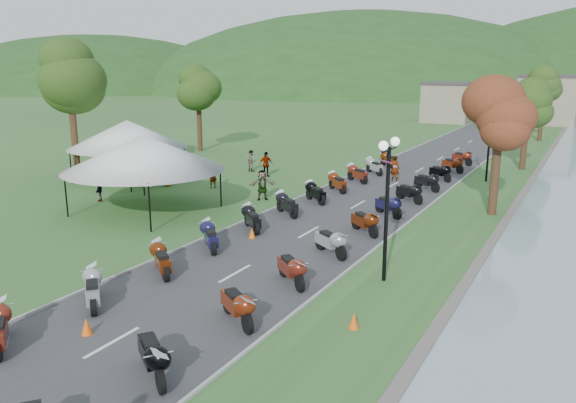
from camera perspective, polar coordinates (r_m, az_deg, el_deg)
The scene contains 13 objects.
road at distance 42.17m, azimuth 13.23°, elevation 3.13°, with size 7.00×120.00×0.02m, color #3D3D40.
hills_backdrop at distance 200.46m, azimuth 26.11°, elevation 10.15°, with size 360.00×120.00×76.00m, color #285621, non-canonical shape.
far_building at distance 86.15m, azimuth 20.39°, elevation 9.51°, with size 18.00×16.00×5.00m, color gray.
moto_row_left at distance 23.39m, azimuth -7.76°, elevation -3.62°, with size 2.60×46.83×1.10m, color #331411, non-canonical shape.
moto_row_right at distance 25.68m, azimuth 7.72°, elevation -2.05°, with size 2.60×44.01×1.10m, color #331411, non-canonical shape.
vendor_tent_main at distance 29.92m, azimuth -14.31°, elevation 2.74°, with size 5.53×5.53×4.00m, color white, non-canonical shape.
vendor_tent_side at distance 38.42m, azimuth -15.90°, elevation 4.98°, with size 5.13×5.13×4.00m, color white, non-canonical shape.
tree_park_left at distance 38.88m, azimuth -21.20°, elevation 9.93°, with size 3.98×3.98×11.07m, color #35571C, non-canonical shape.
tree_lakeside at distance 29.93m, azimuth 20.58°, elevation 6.09°, with size 2.85×2.85×7.91m, color #35571C, non-canonical shape.
pedestrian_a at distance 35.38m, azimuth -7.58°, elevation 1.38°, with size 0.56×0.41×1.54m, color slate.
pedestrian_b at distance 40.78m, azimuth -3.76°, elevation 3.10°, with size 0.75×0.41×1.54m, color slate.
pedestrian_c at distance 33.35m, azimuth -18.61°, elevation 0.03°, with size 1.01×0.42×1.56m, color slate.
traffic_cone_near at distance 17.22m, azimuth -19.79°, elevation -11.87°, with size 0.33×0.33×0.51m, color #F2590C.
Camera 1 is at (11.04, -0.02, 7.44)m, focal length 35.00 mm.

